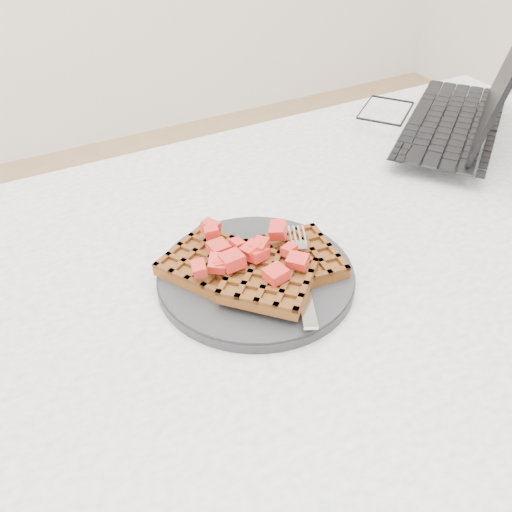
{
  "coord_description": "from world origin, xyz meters",
  "views": [
    {
      "loc": [
        -0.42,
        -0.48,
        1.22
      ],
      "look_at": [
        -0.16,
        -0.0,
        0.79
      ],
      "focal_mm": 40.0,
      "sensor_mm": 36.0,
      "label": 1
    }
  ],
  "objects": [
    {
      "name": "waffles",
      "position": [
        -0.16,
        -0.01,
        0.78
      ],
      "size": [
        0.22,
        0.21,
        0.03
      ],
      "color": "brown",
      "rests_on": "plate"
    },
    {
      "name": "fork",
      "position": [
        -0.12,
        -0.04,
        0.77
      ],
      "size": [
        0.1,
        0.17,
        0.02
      ],
      "primitive_type": null,
      "rotation": [
        0.0,
        0.0,
        -0.45
      ],
      "color": "silver",
      "rests_on": "plate"
    },
    {
      "name": "laptop",
      "position": [
        0.33,
        0.21,
        0.79
      ],
      "size": [
        0.45,
        0.44,
        0.26
      ],
      "rotation": [
        0.0,
        0.0,
        3.79
      ],
      "color": "black",
      "rests_on": "table"
    },
    {
      "name": "table",
      "position": [
        0.0,
        0.0,
        0.64
      ],
      "size": [
        1.2,
        0.8,
        0.75
      ],
      "color": "silver",
      "rests_on": "ground"
    },
    {
      "name": "plate",
      "position": [
        -0.16,
        -0.0,
        0.76
      ],
      "size": [
        0.25,
        0.25,
        0.02
      ],
      "primitive_type": "cylinder",
      "color": "#242326",
      "rests_on": "table"
    },
    {
      "name": "strawberry_pile",
      "position": [
        -0.16,
        -0.0,
        0.8
      ],
      "size": [
        0.15,
        0.15,
        0.02
      ],
      "primitive_type": null,
      "color": "#A90F0C",
      "rests_on": "waffles"
    }
  ]
}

